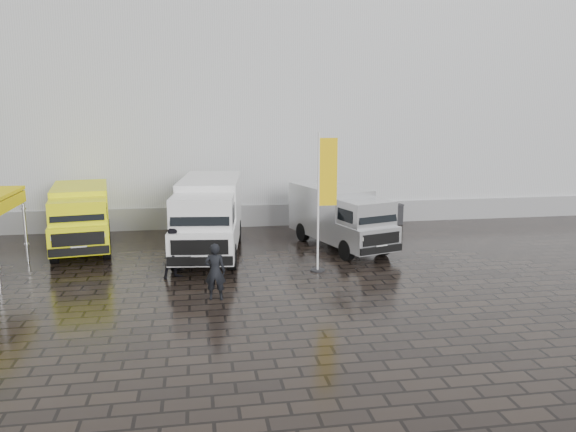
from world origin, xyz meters
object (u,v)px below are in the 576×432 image
object	(u,v)px
wheelie_bin	(396,214)
person_tent	(175,253)
van_silver	(340,218)
flagpole	(324,195)
person_front	(215,272)
van_yellow	(81,219)
van_white	(209,218)

from	to	relation	value
wheelie_bin	person_tent	size ratio (longest dim) A/B	0.57
van_silver	flagpole	bearing A→B (deg)	-132.10
van_silver	person_front	bearing A→B (deg)	-150.95
person_front	person_tent	world-z (taller)	person_front
van_yellow	person_tent	size ratio (longest dim) A/B	3.17
van_white	person_tent	xyz separation A→B (m)	(-1.19, -2.81, -0.57)
van_yellow	van_silver	world-z (taller)	van_yellow
van_yellow	person_front	size ratio (longest dim) A/B	3.15
person_tent	person_front	bearing A→B (deg)	-88.97
van_silver	flagpole	xyz separation A→B (m)	(-1.38, -3.00, 1.42)
flagpole	van_yellow	bearing A→B (deg)	153.78
van_yellow	van_white	distance (m)	5.09
person_front	person_tent	bearing A→B (deg)	-53.49
van_yellow	wheelie_bin	bearing A→B (deg)	2.84
van_white	person_tent	bearing A→B (deg)	-106.19
person_front	person_tent	size ratio (longest dim) A/B	1.01
van_white	person_tent	size ratio (longest dim) A/B	3.88
person_tent	van_yellow	bearing A→B (deg)	103.96
van_white	person_tent	world-z (taller)	van_white
person_front	van_yellow	bearing A→B (deg)	-44.65
flagpole	wheelie_bin	distance (m)	8.94
flagpole	person_tent	world-z (taller)	flagpole
flagpole	person_tent	size ratio (longest dim) A/B	2.81
van_yellow	person_tent	distance (m)	5.66
wheelie_bin	person_front	distance (m)	12.91
van_silver	person_tent	bearing A→B (deg)	-171.68
person_front	van_white	bearing A→B (deg)	-80.90
flagpole	wheelie_bin	bearing A→B (deg)	53.57
van_white	person_front	world-z (taller)	van_white
van_yellow	wheelie_bin	world-z (taller)	van_yellow
van_silver	person_front	world-z (taller)	van_silver
van_yellow	wheelie_bin	xyz separation A→B (m)	(13.78, 2.75, -0.74)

